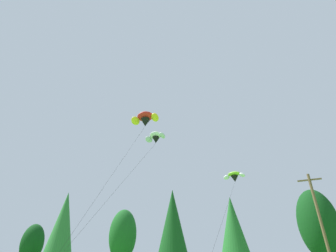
{
  "coord_description": "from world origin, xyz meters",
  "views": [
    {
      "loc": [
        7.85,
        7.27,
        2.16
      ],
      "look_at": [
        0.11,
        24.03,
        12.23
      ],
      "focal_mm": 26.94,
      "sensor_mm": 36.0,
      "label": 1
    }
  ],
  "objects_px": {
    "parafoil_kite_mid_lime_white": "(234,176)",
    "parafoil_kite_far_red_yellow": "(145,119)",
    "utility_pole": "(322,224)",
    "parafoil_kite_high_white": "(156,137)"
  },
  "relations": [
    {
      "from": "parafoil_kite_far_red_yellow",
      "to": "parafoil_kite_mid_lime_white",
      "type": "bearing_deg",
      "value": 49.9
    },
    {
      "from": "utility_pole",
      "to": "parafoil_kite_mid_lime_white",
      "type": "relative_size",
      "value": 0.62
    },
    {
      "from": "parafoil_kite_high_white",
      "to": "parafoil_kite_far_red_yellow",
      "type": "height_order",
      "value": "parafoil_kite_far_red_yellow"
    },
    {
      "from": "parafoil_kite_high_white",
      "to": "parafoil_kite_mid_lime_white",
      "type": "distance_m",
      "value": 11.07
    },
    {
      "from": "parafoil_kite_mid_lime_white",
      "to": "parafoil_kite_far_red_yellow",
      "type": "distance_m",
      "value": 13.14
    },
    {
      "from": "parafoil_kite_high_white",
      "to": "parafoil_kite_far_red_yellow",
      "type": "xyz_separation_m",
      "value": [
        -0.69,
        -1.38,
        1.89
      ]
    },
    {
      "from": "parafoil_kite_mid_lime_white",
      "to": "parafoil_kite_far_red_yellow",
      "type": "relative_size",
      "value": 1.01
    },
    {
      "from": "parafoil_kite_high_white",
      "to": "parafoil_kite_mid_lime_white",
      "type": "xyz_separation_m",
      "value": [
        7.06,
        7.83,
        -3.35
      ]
    },
    {
      "from": "parafoil_kite_far_red_yellow",
      "to": "parafoil_kite_high_white",
      "type": "bearing_deg",
      "value": 63.3
    },
    {
      "from": "utility_pole",
      "to": "parafoil_kite_far_red_yellow",
      "type": "bearing_deg",
      "value": -156.35
    }
  ]
}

